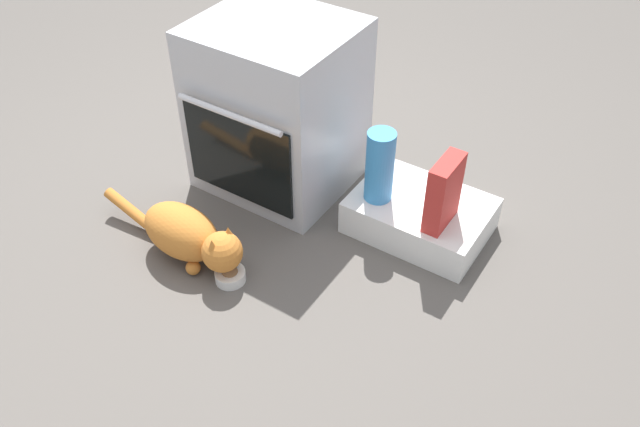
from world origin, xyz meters
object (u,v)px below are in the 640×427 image
pantry_cabinet (420,215)px  water_bottle (380,166)px  oven (277,107)px  food_bowl (230,275)px  cat (188,235)px  cereal_box (444,193)px

pantry_cabinet → water_bottle: (-0.16, -0.07, 0.22)m
oven → pantry_cabinet: oven is taller
pantry_cabinet → food_bowl: pantry_cabinet is taller
cat → cereal_box: cereal_box is taller
oven → water_bottle: (0.51, -0.05, -0.06)m
pantry_cabinet → food_bowl: size_ratio=4.61×
pantry_cabinet → cereal_box: bearing=-33.1°
food_bowl → cereal_box: cereal_box is taller
food_bowl → cereal_box: bearing=44.8°
cereal_box → water_bottle: bearing=179.6°
pantry_cabinet → cereal_box: cereal_box is taller
oven → cereal_box: size_ratio=2.56×
oven → pantry_cabinet: bearing=1.9°
oven → water_bottle: bearing=-5.3°
cat → water_bottle: (0.50, 0.55, 0.18)m
food_bowl → pantry_cabinet: bearing=54.0°
cereal_box → cat: bearing=-144.4°
water_bottle → cereal_box: bearing=-0.4°
pantry_cabinet → food_bowl: 0.78m
food_bowl → cereal_box: size_ratio=0.41×
food_bowl → cat: bearing=176.4°
pantry_cabinet → water_bottle: bearing=-156.8°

